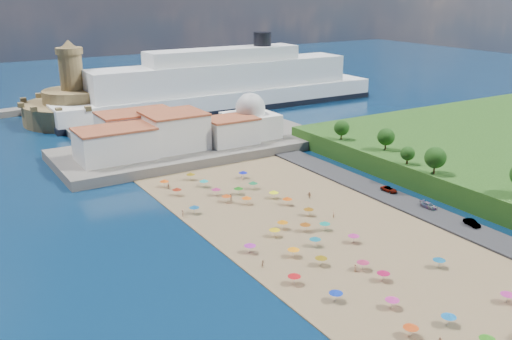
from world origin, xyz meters
TOP-DOWN VIEW (x-y plane):
  - ground at (0.00, 0.00)m, footprint 700.00×700.00m
  - terrace at (10.00, 73.00)m, footprint 90.00×36.00m
  - jetty at (-12.00, 108.00)m, footprint 18.00×70.00m
  - waterfront_buildings at (-3.05, 73.64)m, footprint 57.00×29.00m
  - domed_building at (30.00, 71.00)m, footprint 16.00×16.00m
  - fortress at (-12.00, 138.00)m, footprint 40.00×40.00m
  - cruise_ship at (50.71, 127.81)m, footprint 149.43×23.08m
  - beach_parasols at (-0.64, -9.43)m, footprint 31.01×114.98m
  - beachgoers at (-1.26, 3.62)m, footprint 34.14×99.72m
  - parked_cars at (36.00, -1.79)m, footprint 2.45×30.88m
  - hillside_trees at (47.57, -10.91)m, footprint 11.06×109.67m

SIDE VIEW (x-z plane):
  - ground at x=0.00m, z-range 0.00..0.00m
  - beachgoers at x=-1.26m, z-range 0.19..2.07m
  - jetty at x=-12.00m, z-range 0.00..2.40m
  - parked_cars at x=36.00m, z-range 0.66..2.07m
  - terrace at x=10.00m, z-range 0.00..3.00m
  - beach_parasols at x=-0.64m, z-range 1.05..3.25m
  - fortress at x=-12.00m, z-range -9.52..22.88m
  - waterfront_buildings at x=-3.05m, z-range 2.38..13.38m
  - domed_building at x=30.00m, z-range 1.47..16.47m
  - cruise_ship at x=50.71m, z-range -6.65..25.97m
  - hillside_trees at x=47.57m, z-range 6.09..14.27m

